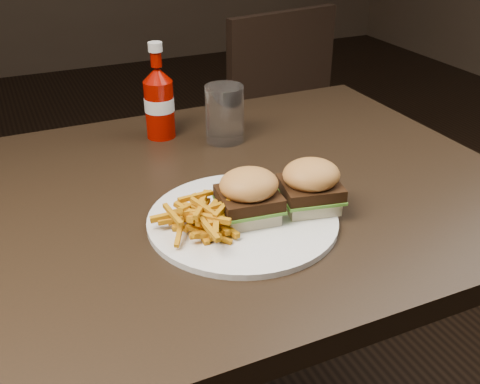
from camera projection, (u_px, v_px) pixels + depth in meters
name	position (u px, v px, depth m)	size (l,w,h in m)	color
dining_table	(181.00, 205.00, 0.98)	(1.20, 0.80, 0.04)	black
chair_far	(247.00, 130.00, 2.06)	(0.42, 0.42, 0.04)	black
plate	(243.00, 220.00, 0.89)	(0.30, 0.30, 0.01)	white
sandwich_half_a	(249.00, 212.00, 0.88)	(0.08, 0.08, 0.02)	beige
sandwich_half_b	(309.00, 201.00, 0.91)	(0.08, 0.08, 0.02)	#C8BC92
fries_pile	(204.00, 217.00, 0.84)	(0.10, 0.10, 0.04)	#C57E04
ketchup_bottle	(160.00, 110.00, 1.17)	(0.06, 0.06, 0.12)	#8C0800
tumbler	(225.00, 115.00, 1.15)	(0.08, 0.08, 0.12)	white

